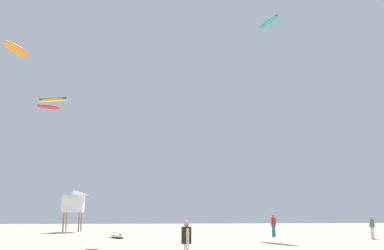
{
  "coord_description": "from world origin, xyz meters",
  "views": [
    {
      "loc": [
        -2.9,
        -10.45,
        2.01
      ],
      "look_at": [
        0.0,
        18.23,
        7.92
      ],
      "focal_mm": 39.44,
      "sensor_mm": 36.0,
      "label": 1
    }
  ],
  "objects": [
    {
      "name": "lifeguard_tower",
      "position": [
        -10.5,
        33.9,
        3.05
      ],
      "size": [
        2.3,
        2.3,
        4.15
      ],
      "color": "#8C704C",
      "rests_on": "ground"
    },
    {
      "name": "person_left",
      "position": [
        7.33,
        24.2,
        1.01
      ],
      "size": [
        0.52,
        0.39,
        1.73
      ],
      "rotation": [
        0.0,
        0.0,
        2.06
      ],
      "color": "teal",
      "rests_on": "ground"
    },
    {
      "name": "kite_aloft_5",
      "position": [
        11.53,
        37.23,
        25.14
      ],
      "size": [
        2.35,
        4.16,
        0.73
      ],
      "color": "#19B29E"
    },
    {
      "name": "person_midground",
      "position": [
        13.74,
        20.38,
        0.97
      ],
      "size": [
        0.52,
        0.37,
        1.65
      ],
      "rotation": [
        0.0,
        0.0,
        1.93
      ],
      "color": "silver",
      "rests_on": "ground"
    },
    {
      "name": "kite_aloft_0",
      "position": [
        -17.36,
        34.07,
        19.06
      ],
      "size": [
        2.34,
        4.59,
        0.71
      ],
      "color": "orange"
    },
    {
      "name": "kite_aloft_1",
      "position": [
        -15.35,
        41.23,
        14.55
      ],
      "size": [
        2.93,
        1.94,
        0.5
      ],
      "color": "red"
    },
    {
      "name": "kite_aloft_2",
      "position": [
        -11.32,
        25.69,
        11.4
      ],
      "size": [
        2.92,
        1.62,
        0.52
      ],
      "color": "yellow"
    },
    {
      "name": "kite_grounded_near",
      "position": [
        -5.28,
        23.51,
        0.19
      ],
      "size": [
        1.79,
        3.49,
        0.42
      ],
      "color": "white",
      "rests_on": "ground"
    },
    {
      "name": "person_foreground",
      "position": [
        -1.48,
        5.68,
        0.98
      ],
      "size": [
        0.38,
        0.55,
        1.68
      ],
      "rotation": [
        0.0,
        0.0,
        3.26
      ],
      "color": "silver",
      "rests_on": "ground"
    }
  ]
}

